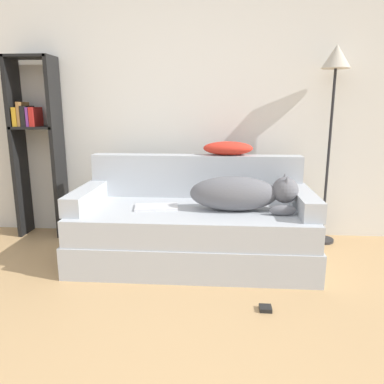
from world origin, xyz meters
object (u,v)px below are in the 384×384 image
Objects in this scene: couch at (193,235)px; floor_lamp at (335,80)px; laptop at (156,207)px; bookshelf at (36,138)px; power_adapter at (265,308)px; dog at (242,193)px; throw_pillow at (228,148)px.

floor_lamp is (1.17, 0.53, 1.23)m from couch.
laptop is (-0.29, -0.04, 0.24)m from couch.
floor_lamp is at bearing -0.42° from bookshelf.
power_adapter is (0.79, -0.71, -0.44)m from laptop.
bookshelf is 22.26× the size of power_adapter.
dog is (0.38, -0.06, 0.36)m from couch.
bookshelf is at bearing 179.58° from floor_lamp.
couch is at bearing 171.23° from dog.
couch is 24.90× the size of power_adapter.
dog is 0.68m from laptop.
bookshelf is at bearing 160.14° from couch.
floor_lamp reaches higher than bookshelf.
couch is 0.92m from power_adapter.
bookshelf reaches higher than couch.
laptop is 0.21× the size of floor_lamp.
dog is at bearing -77.08° from throw_pillow.
dog reaches higher than couch.
bookshelf reaches higher than throw_pillow.
floor_lamp reaches higher than couch.
couch is 4.35× the size of throw_pillow.
floor_lamp reaches higher than throw_pillow.
power_adapter is at bearing -55.89° from couch.
power_adapter is (0.50, -0.75, -0.21)m from couch.
couch reaches higher than power_adapter.
bookshelf reaches higher than laptop.
bookshelf is 2.74m from floor_lamp.
power_adapter is at bearing -117.68° from floor_lamp.
dog is 0.47× the size of floor_lamp.
laptop is at bearing 138.14° from power_adapter.
couch is at bearing 124.11° from power_adapter.
throw_pillow reaches higher than power_adapter.
bookshelf reaches higher than power_adapter.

